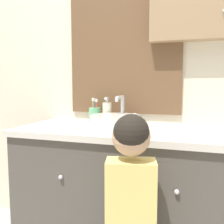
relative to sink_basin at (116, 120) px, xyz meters
name	(u,v)px	position (x,y,z in m)	size (l,w,h in m)	color
wall_back	(143,59)	(0.11, 0.29, 0.40)	(3.20, 0.18, 2.50)	beige
vanity_counter	(128,195)	(0.09, -0.03, -0.46)	(1.35, 0.60, 0.84)	#4C4742
sink_basin	(116,120)	(0.00, 0.00, 0.00)	(0.30, 0.36, 0.19)	silver
toothbrush_holder	(95,114)	(-0.21, 0.17, 0.01)	(0.08, 0.08, 0.17)	#66B27F
soap_dispenser	(107,112)	(-0.11, 0.16, 0.03)	(0.06, 0.06, 0.17)	beige
child_figure	(131,209)	(0.22, -0.48, -0.31)	(0.23, 0.48, 0.98)	slate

